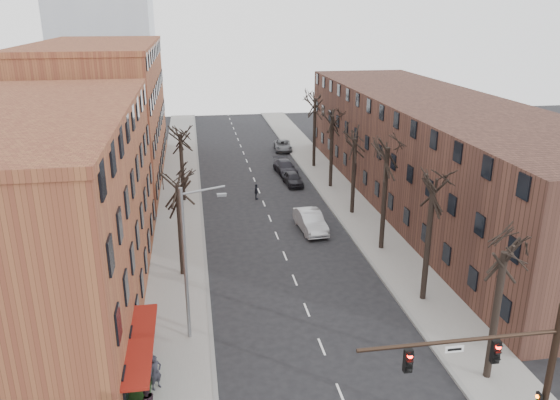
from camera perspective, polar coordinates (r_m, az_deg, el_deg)
name	(u,v)px	position (r m, az deg, el deg)	size (l,w,h in m)	color
sidewalk_left	(180,197)	(55.01, -10.40, 0.29)	(4.00, 90.00, 0.15)	gray
sidewalk_right	(336,189)	(56.85, 5.92, 1.13)	(4.00, 90.00, 0.15)	gray
building_left_near	(34,218)	(35.46, -24.34, -1.69)	(12.00, 26.00, 12.00)	brown
building_left_far	(102,114)	(62.76, -18.09, 8.53)	(12.00, 28.00, 14.00)	brown
building_right	(434,152)	(53.68, 15.79, 4.89)	(12.00, 50.00, 10.00)	#4B2C23
awning_left	(145,388)	(29.21, -13.89, -18.53)	(1.20, 7.00, 0.15)	maroon
hedge	(141,391)	(28.04, -14.36, -18.73)	(0.80, 6.00, 1.00)	#1B3412
tree_right_a	(486,378)	(30.87, 20.74, -17.02)	(5.20, 5.20, 10.00)	black
tree_right_b	(422,300)	(36.81, 14.65, -10.07)	(5.20, 5.20, 10.80)	black
tree_right_c	(381,249)	(43.41, 10.50, -5.08)	(5.20, 5.20, 11.60)	black
tree_right_d	(352,214)	(50.42, 7.51, -1.41)	(5.20, 5.20, 10.00)	black
tree_right_e	(330,187)	(57.69, 5.28, 1.34)	(5.20, 5.20, 10.80)	black
tree_right_f	(314,167)	(65.13, 3.54, 3.48)	(5.20, 5.20, 11.60)	black
tree_left_a	(183,275)	(39.30, -10.06, -7.74)	(5.20, 5.20, 9.50)	black
tree_left_b	(184,201)	(54.08, -9.99, -0.11)	(5.20, 5.20, 9.50)	black
signal_mast_arm	(515,370)	(23.99, 23.35, -16.01)	(8.14, 0.30, 7.20)	black
streetlight	(188,258)	(29.90, -9.58, -6.00)	(2.45, 0.22, 9.03)	slate
silver_sedan	(310,221)	(45.98, 3.21, -2.21)	(1.80, 5.15, 1.70)	#A5A8AC
parked_car_near	(293,179)	(58.01, 1.35, 2.24)	(1.65, 4.09, 1.40)	black
parked_car_mid	(285,167)	(62.26, 0.55, 3.46)	(2.02, 4.97, 1.44)	black
parked_car_far	(283,146)	(72.62, 0.30, 5.70)	(2.18, 4.72, 1.31)	#55575C
pedestrian_a	(156,372)	(28.30, -12.88, -17.14)	(0.66, 0.44, 1.82)	#22212A
pedestrian_crossing	(256,192)	(53.57, -2.50, 0.87)	(0.91, 0.38, 1.55)	black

